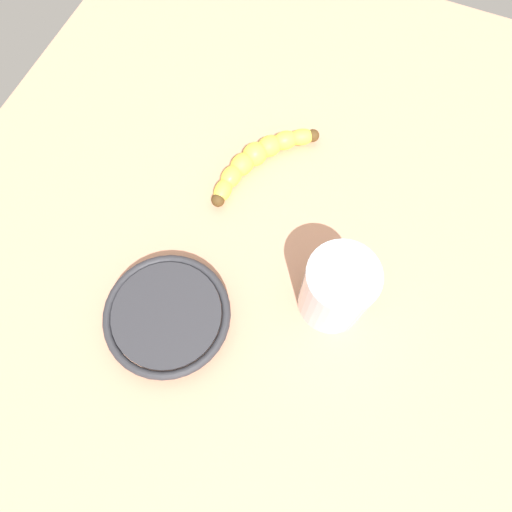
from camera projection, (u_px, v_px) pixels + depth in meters
wooden_tabletop at (314, 258)px, 72.41cm from camera, size 120.00×120.00×3.00cm
banana at (258, 158)px, 75.09cm from camera, size 12.16×19.35×3.82cm
smoothie_glass at (336, 290)px, 62.84cm from camera, size 9.56×9.56×12.21cm
ceramic_bowl at (168, 316)px, 65.24cm from camera, size 17.81×17.81×3.57cm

